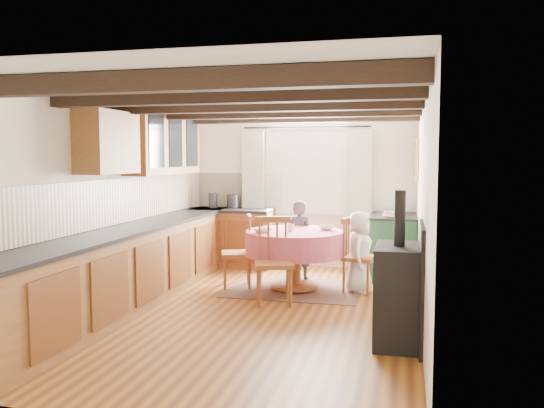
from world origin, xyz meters
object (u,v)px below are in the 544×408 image
(chair_left, at_px, (237,251))
(aga_range, at_px, (393,246))
(cast_iron_stove, at_px, (399,268))
(child_far, at_px, (300,240))
(dining_table, at_px, (295,260))
(chair_right, at_px, (360,255))
(child_right, at_px, (359,252))
(cup, at_px, (291,227))
(chair_near, at_px, (274,261))

(chair_left, relative_size, aga_range, 0.97)
(chair_left, height_order, cast_iron_stove, cast_iron_stove)
(child_far, bearing_deg, chair_left, 60.12)
(dining_table, xyz_separation_m, chair_right, (0.84, 0.05, 0.10))
(child_far, bearing_deg, aga_range, -144.82)
(child_right, height_order, cup, child_right)
(aga_range, bearing_deg, chair_near, -126.06)
(child_far, distance_m, child_right, 1.06)
(aga_range, height_order, child_right, child_right)
(chair_near, height_order, aga_range, chair_near)
(cup, bearing_deg, chair_near, -93.14)
(child_right, bearing_deg, aga_range, -17.77)
(chair_right, bearing_deg, aga_range, -9.48)
(dining_table, xyz_separation_m, chair_left, (-0.77, -0.06, 0.10))
(chair_near, bearing_deg, dining_table, 64.70)
(chair_right, bearing_deg, cup, 106.47)
(dining_table, relative_size, child_far, 1.14)
(chair_near, height_order, cast_iron_stove, cast_iron_stove)
(chair_left, bearing_deg, child_far, 114.75)
(aga_range, relative_size, child_right, 0.96)
(dining_table, distance_m, chair_left, 0.78)
(chair_right, bearing_deg, chair_left, 105.90)
(chair_right, distance_m, child_right, 0.04)
(dining_table, bearing_deg, chair_left, -175.83)
(dining_table, distance_m, aga_range, 1.64)
(cup, bearing_deg, chair_right, 4.40)
(aga_range, bearing_deg, dining_table, -139.48)
(dining_table, xyz_separation_m, aga_range, (1.24, 1.06, 0.07))
(cup, bearing_deg, aga_range, 39.80)
(aga_range, xyz_separation_m, cup, (-1.29, -1.08, 0.36))
(aga_range, distance_m, cup, 1.72)
(aga_range, relative_size, cup, 10.09)
(dining_table, height_order, child_far, child_far)
(cup, bearing_deg, child_right, 4.29)
(chair_near, height_order, cup, chair_near)
(dining_table, height_order, child_right, child_right)
(cup, bearing_deg, cast_iron_stove, -52.78)
(cast_iron_stove, bearing_deg, child_right, 105.02)
(chair_left, bearing_deg, child_right, 75.07)
(chair_near, relative_size, cup, 10.38)
(chair_left, height_order, cup, chair_left)
(chair_near, height_order, child_far, child_far)
(dining_table, xyz_separation_m, chair_near, (-0.09, -0.77, 0.13))
(cup, bearing_deg, child_far, 90.01)
(chair_right, relative_size, cup, 9.74)
(dining_table, relative_size, child_right, 1.23)
(aga_range, xyz_separation_m, child_far, (-1.29, -0.43, 0.10))
(dining_table, distance_m, chair_near, 0.79)
(dining_table, distance_m, chair_right, 0.85)
(chair_near, distance_m, child_far, 1.40)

